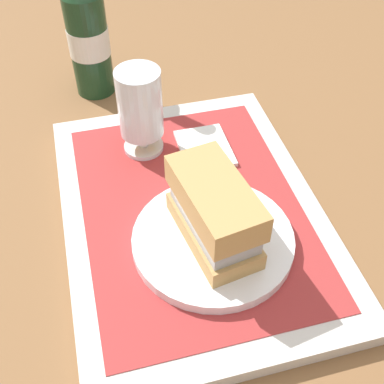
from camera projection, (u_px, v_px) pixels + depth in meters
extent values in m
plane|color=brown|center=(192.00, 219.00, 0.64)|extent=(3.00, 3.00, 0.00)
cube|color=silver|center=(192.00, 214.00, 0.63)|extent=(0.44, 0.32, 0.02)
cube|color=#9E2D2D|center=(192.00, 208.00, 0.62)|extent=(0.38, 0.27, 0.00)
cylinder|color=white|center=(213.00, 240.00, 0.58)|extent=(0.19, 0.19, 0.01)
cube|color=tan|center=(213.00, 230.00, 0.56)|extent=(0.14, 0.08, 0.02)
cube|color=#9EA3A8|center=(214.00, 218.00, 0.55)|extent=(0.13, 0.08, 0.02)
cube|color=silver|center=(214.00, 211.00, 0.54)|extent=(0.12, 0.07, 0.01)
sphere|color=#47932D|center=(195.00, 175.00, 0.56)|extent=(0.04, 0.04, 0.04)
cube|color=tan|center=(215.00, 197.00, 0.52)|extent=(0.14, 0.08, 0.04)
cylinder|color=silver|center=(144.00, 146.00, 0.70)|extent=(0.06, 0.06, 0.01)
cylinder|color=silver|center=(143.00, 138.00, 0.69)|extent=(0.01, 0.01, 0.02)
cylinder|color=silver|center=(140.00, 103.00, 0.65)|extent=(0.06, 0.06, 0.09)
cylinder|color=gold|center=(141.00, 113.00, 0.66)|extent=(0.06, 0.06, 0.06)
cylinder|color=white|center=(139.00, 91.00, 0.63)|extent=(0.05, 0.05, 0.01)
cube|color=white|center=(205.00, 148.00, 0.70)|extent=(0.09, 0.07, 0.01)
cylinder|color=#19381E|center=(90.00, 46.00, 0.78)|extent=(0.06, 0.06, 0.17)
cylinder|color=silver|center=(89.00, 41.00, 0.78)|extent=(0.07, 0.07, 0.05)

